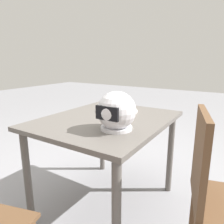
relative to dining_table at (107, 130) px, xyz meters
The scene contains 6 objects.
ground_plane 0.63m from the dining_table, ahead, with size 14.00×14.00×0.00m, color gray.
dining_table is the anchor object (origin of this frame).
pizza_plate 0.25m from the dining_table, 78.43° to the right, with size 0.34×0.34×0.01m, color white.
pizza 0.25m from the dining_table, 77.31° to the right, with size 0.28×0.28×0.05m.
motorcycle_helmet 0.34m from the dining_table, 136.62° to the left, with size 0.24×0.24×0.24m.
chair_side 0.81m from the dining_table, 166.17° to the left, with size 0.49×0.49×0.90m.
Camera 1 is at (-0.83, 1.24, 1.13)m, focal length 34.10 mm.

